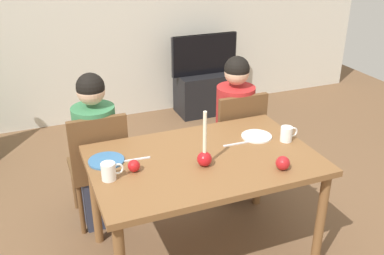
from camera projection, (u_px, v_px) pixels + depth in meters
ground_plane at (203, 252)px, 3.03m from camera, size 7.68×7.68×0.00m
back_wall at (109, 3)px, 4.67m from camera, size 6.40×0.10×2.60m
dining_table at (204, 169)px, 2.75m from camera, size 1.40×0.90×0.75m
chair_left at (99, 162)px, 3.14m from camera, size 0.40×0.40×0.90m
chair_right at (236, 137)px, 3.51m from camera, size 0.40×0.40×0.90m
person_left_child at (97, 153)px, 3.14m from camera, size 0.30×0.30×1.17m
person_right_child at (234, 129)px, 3.51m from camera, size 0.30×0.30×1.17m
tv_stand at (204, 93)px, 5.20m from camera, size 0.64×0.40×0.48m
tv at (204, 54)px, 5.00m from camera, size 0.79×0.05×0.46m
candle_centerpiece at (205, 155)px, 2.59m from camera, size 0.09×0.09×0.35m
plate_left at (106, 161)px, 2.67m from camera, size 0.22×0.22×0.01m
plate_right at (256, 136)px, 2.97m from camera, size 0.21×0.21×0.01m
mug_left at (109, 171)px, 2.46m from camera, size 0.13×0.08×0.10m
mug_right at (287, 134)px, 2.90m from camera, size 0.13×0.08×0.10m
fork_left at (136, 159)px, 2.68m from camera, size 0.18×0.02×0.01m
fork_right at (236, 144)px, 2.87m from camera, size 0.18×0.02×0.01m
apple_near_candle at (283, 163)px, 2.57m from camera, size 0.08×0.08×0.08m
apple_by_left_plate at (134, 166)px, 2.55m from camera, size 0.07×0.07×0.07m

